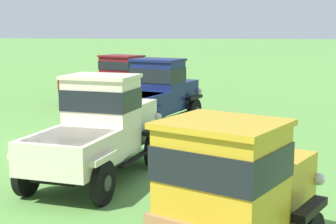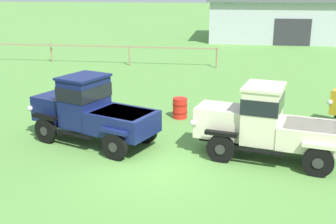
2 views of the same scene
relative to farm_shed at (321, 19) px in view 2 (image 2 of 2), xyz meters
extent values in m
plane|color=#5B9342|center=(-10.71, -32.61, -2.09)|extent=(240.00, 240.00, 0.00)
cube|color=#B2B7BC|center=(0.00, 0.00, -0.20)|extent=(21.39, 9.26, 3.79)
cube|color=#2D2D33|center=(-3.21, -4.67, -0.89)|extent=(3.20, 0.08, 2.40)
cylinder|color=#997F60|center=(-9.46, -16.29, -1.42)|extent=(0.12, 0.12, 1.35)
cylinder|color=#997F60|center=(-15.39, -16.31, -1.42)|extent=(0.12, 0.12, 1.35)
cylinder|color=#997F60|center=(-21.25, -15.79, -1.42)|extent=(0.12, 0.12, 1.35)
cube|color=#997F60|center=(-18.33, -16.03, -0.86)|extent=(17.93, 0.08, 0.10)
cylinder|color=black|center=(-14.78, -31.12, -1.65)|extent=(0.90, 0.50, 0.90)
cylinder|color=#2D2D2D|center=(-14.81, -31.22, -1.65)|extent=(0.30, 0.14, 0.31)
cylinder|color=black|center=(-14.13, -29.49, -1.65)|extent=(0.90, 0.50, 0.90)
cylinder|color=#2D2D2D|center=(-14.09, -29.39, -1.65)|extent=(0.30, 0.14, 0.31)
cylinder|color=black|center=(-11.99, -32.22, -1.65)|extent=(0.90, 0.50, 0.90)
cylinder|color=#2D2D2D|center=(-12.03, -32.32, -1.65)|extent=(0.30, 0.14, 0.31)
cylinder|color=black|center=(-11.35, -30.59, -1.65)|extent=(0.90, 0.50, 0.90)
cylinder|color=#2D2D2D|center=(-11.31, -30.49, -1.65)|extent=(0.30, 0.14, 0.31)
cube|color=black|center=(-13.17, -30.81, -1.56)|extent=(4.36, 2.47, 0.12)
cube|color=#141E51|center=(-14.66, -30.23, -1.06)|extent=(1.82, 1.68, 0.89)
cube|color=silver|center=(-15.32, -29.97, -1.10)|extent=(0.41, 0.92, 0.66)
sphere|color=silver|center=(-15.57, -30.57, -1.04)|extent=(0.20, 0.20, 0.20)
sphere|color=silver|center=(-15.09, -29.35, -1.04)|extent=(0.20, 0.20, 0.20)
cube|color=black|center=(-14.78, -31.12, -1.15)|extent=(1.03, 0.56, 0.12)
cube|color=black|center=(-14.13, -29.49, -1.15)|extent=(1.03, 0.56, 0.12)
cube|color=#141E51|center=(-13.45, -30.71, -0.66)|extent=(1.62, 1.85, 1.68)
cube|color=black|center=(-13.45, -30.71, -0.28)|extent=(1.67, 1.90, 0.47)
cube|color=#141E51|center=(-13.45, -30.71, 0.22)|extent=(1.75, 1.96, 0.08)
cube|color=black|center=(-13.65, -31.55, -1.58)|extent=(1.53, 0.71, 0.05)
cube|color=black|center=(-13.03, -29.95, -1.58)|extent=(1.53, 0.71, 0.05)
cube|color=#141E51|center=(-11.96, -31.29, -1.14)|extent=(2.51, 2.26, 0.72)
cube|color=black|center=(-11.96, -31.29, -0.81)|extent=(2.12, 1.91, 0.06)
cube|color=#141E51|center=(-11.99, -32.22, -1.15)|extent=(0.99, 0.55, 0.12)
cube|color=#141E51|center=(-11.35, -30.59, -1.15)|extent=(0.99, 0.55, 0.12)
cylinder|color=black|center=(-8.69, -31.89, -1.65)|extent=(0.90, 0.35, 0.89)
cylinder|color=#2D2D2D|center=(-8.71, -31.99, -1.65)|extent=(0.31, 0.10, 0.31)
cylinder|color=black|center=(-8.31, -30.22, -1.65)|extent=(0.90, 0.35, 0.89)
cylinder|color=#2D2D2D|center=(-8.29, -30.12, -1.65)|extent=(0.31, 0.10, 0.31)
cylinder|color=black|center=(-5.89, -32.52, -1.65)|extent=(0.90, 0.35, 0.89)
cylinder|color=#2D2D2D|center=(-5.91, -32.61, -1.65)|extent=(0.31, 0.10, 0.31)
cylinder|color=black|center=(-5.52, -30.84, -1.65)|extent=(0.90, 0.35, 0.89)
cylinder|color=#2D2D2D|center=(-5.50, -30.75, -1.65)|extent=(0.31, 0.10, 0.31)
cube|color=black|center=(-7.26, -31.33, -1.57)|extent=(4.28, 1.83, 0.12)
cube|color=beige|center=(-8.73, -31.00, -1.02)|extent=(1.77, 1.51, 0.97)
cube|color=silver|center=(-9.45, -30.84, -1.07)|extent=(0.26, 0.94, 0.73)
sphere|color=silver|center=(-9.60, -31.47, -1.00)|extent=(0.20, 0.20, 0.20)
sphere|color=silver|center=(-9.32, -30.21, -1.00)|extent=(0.20, 0.20, 0.20)
cube|color=black|center=(-8.69, -31.89, -1.15)|extent=(1.04, 0.42, 0.12)
cube|color=black|center=(-8.31, -30.22, -1.15)|extent=(1.04, 0.42, 0.12)
cube|color=beige|center=(-7.45, -31.29, -0.66)|extent=(1.39, 1.71, 1.70)
cube|color=black|center=(-7.45, -31.29, -0.27)|extent=(1.44, 1.76, 0.48)
cube|color=beige|center=(-7.45, -31.29, 0.23)|extent=(1.51, 1.80, 0.08)
cube|color=black|center=(-7.52, -32.14, -1.59)|extent=(1.51, 0.47, 0.05)
cube|color=black|center=(-7.16, -30.49, -1.59)|extent=(1.51, 0.47, 0.05)
cube|color=beige|center=(-5.98, -31.62, -1.16)|extent=(2.21, 1.96, 0.69)
cube|color=black|center=(-5.98, -31.62, -0.84)|extent=(1.86, 1.66, 0.06)
cube|color=beige|center=(-5.89, -32.52, -1.15)|extent=(1.00, 0.41, 0.12)
cube|color=beige|center=(-5.52, -30.84, -1.15)|extent=(1.00, 0.41, 0.12)
cube|color=silver|center=(-4.43, -27.55, -1.11)|extent=(0.48, 0.82, 0.70)
sphere|color=silver|center=(-4.73, -28.09, -1.04)|extent=(0.20, 0.20, 0.20)
cylinder|color=red|center=(-10.51, -27.57, -1.67)|extent=(0.59, 0.59, 0.85)
cylinder|color=maroon|center=(-10.51, -27.57, -1.50)|extent=(0.62, 0.62, 0.03)
cylinder|color=maroon|center=(-10.51, -27.57, -1.84)|extent=(0.62, 0.62, 0.03)
camera|label=1|loc=(3.95, -28.61, 1.38)|focal=55.00mm
camera|label=2|loc=(-8.46, -44.16, 3.23)|focal=45.00mm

